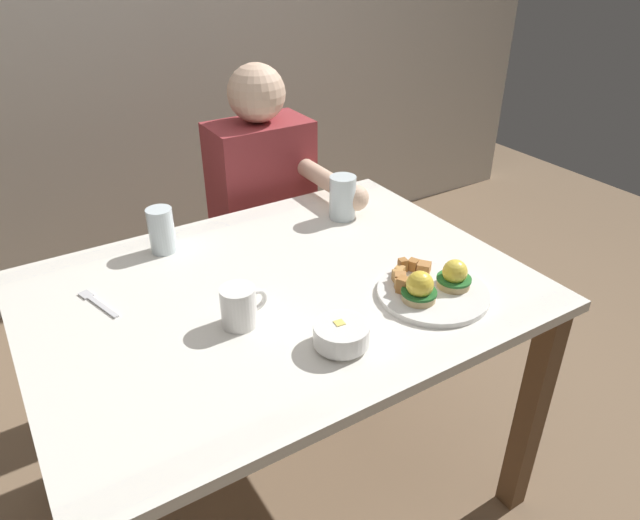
# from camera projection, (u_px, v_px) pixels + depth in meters

# --- Properties ---
(ground_plane) EXTENTS (6.00, 6.00, 0.00)m
(ground_plane) POSITION_uv_depth(u_px,v_px,m) (288.00, 486.00, 1.81)
(ground_plane) COLOR #7F664C
(dining_table) EXTENTS (1.20, 0.90, 0.74)m
(dining_table) POSITION_uv_depth(u_px,v_px,m) (281.00, 321.00, 1.49)
(dining_table) COLOR white
(dining_table) RESTS_ON ground_plane
(eggs_benedict_plate) EXTENTS (0.27, 0.27, 0.09)m
(eggs_benedict_plate) POSITION_uv_depth(u_px,v_px,m) (432.00, 287.00, 1.39)
(eggs_benedict_plate) COLOR white
(eggs_benedict_plate) RESTS_ON dining_table
(fruit_bowl) EXTENTS (0.12, 0.12, 0.06)m
(fruit_bowl) POSITION_uv_depth(u_px,v_px,m) (344.00, 334.00, 1.22)
(fruit_bowl) COLOR white
(fruit_bowl) RESTS_ON dining_table
(coffee_mug) EXTENTS (0.11, 0.08, 0.09)m
(coffee_mug) POSITION_uv_depth(u_px,v_px,m) (239.00, 305.00, 1.27)
(coffee_mug) COLOR white
(coffee_mug) RESTS_ON dining_table
(fork) EXTENTS (0.06, 0.15, 0.00)m
(fork) POSITION_uv_depth(u_px,v_px,m) (97.00, 302.00, 1.37)
(fork) COLOR silver
(fork) RESTS_ON dining_table
(water_glass_near) EXTENTS (0.08, 0.08, 0.13)m
(water_glass_near) POSITION_uv_depth(u_px,v_px,m) (343.00, 199.00, 1.74)
(water_glass_near) COLOR silver
(water_glass_near) RESTS_ON dining_table
(water_glass_far) EXTENTS (0.07, 0.07, 0.13)m
(water_glass_far) POSITION_uv_depth(u_px,v_px,m) (162.00, 233.00, 1.56)
(water_glass_far) COLOR silver
(water_glass_far) RESTS_ON dining_table
(diner_person) EXTENTS (0.34, 0.54, 1.14)m
(diner_person) POSITION_uv_depth(u_px,v_px,m) (267.00, 207.00, 2.04)
(diner_person) COLOR #33333D
(diner_person) RESTS_ON ground_plane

